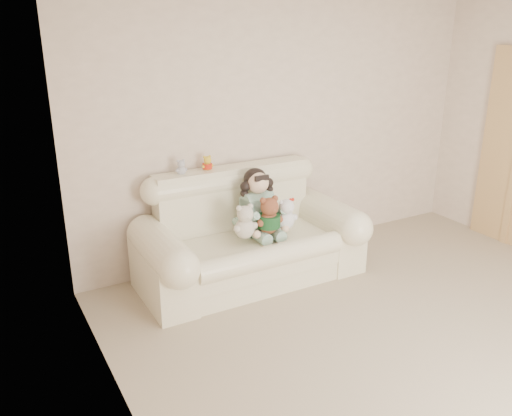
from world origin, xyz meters
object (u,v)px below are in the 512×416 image
object	(u,v)px
sofa	(251,229)
cream_teddy	(245,218)
white_cat	(286,211)
seated_child	(257,201)
brown_teddy	(269,212)

from	to	relation	value
sofa	cream_teddy	world-z (taller)	sofa
white_cat	cream_teddy	bearing A→B (deg)	173.49
sofa	seated_child	distance (m)	0.27
brown_teddy	cream_teddy	distance (m)	0.25
white_cat	cream_teddy	size ratio (longest dim) A/B	0.96
brown_teddy	white_cat	size ratio (longest dim) A/B	1.16
sofa	white_cat	size ratio (longest dim) A/B	5.87
cream_teddy	white_cat	bearing A→B (deg)	6.51
sofa	cream_teddy	xyz separation A→B (m)	(-0.14, -0.14, 0.17)
sofa	seated_child	bearing A→B (deg)	34.54
sofa	brown_teddy	xyz separation A→B (m)	(0.11, -0.14, 0.19)
sofa	seated_child	size ratio (longest dim) A/B	3.27
white_cat	cream_teddy	world-z (taller)	cream_teddy
seated_child	brown_teddy	distance (m)	0.22
sofa	white_cat	xyz separation A→B (m)	(0.30, -0.13, 0.16)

